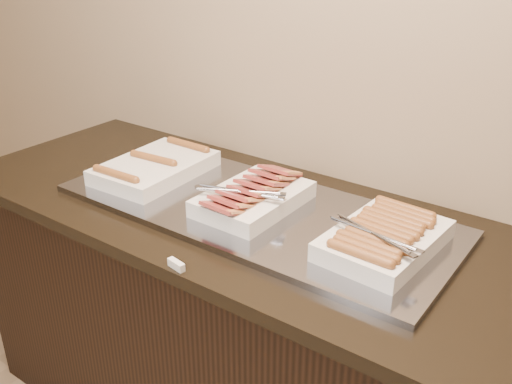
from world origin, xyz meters
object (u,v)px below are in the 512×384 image
dish_left (155,167)px  warming_tray (254,209)px  dish_right (384,237)px  counter (254,333)px  dish_center (252,197)px

dish_left → warming_tray: bearing=-2.4°
dish_right → counter: bearing=-176.9°
counter → dish_right: size_ratio=5.67×
dish_center → dish_right: dish_center is taller
warming_tray → dish_left: size_ratio=3.04×
dish_left → dish_center: 0.41m
warming_tray → dish_center: 0.04m
warming_tray → dish_right: (0.41, -0.00, 0.04)m
counter → dish_left: 0.64m
counter → dish_right: dish_right is taller
counter → dish_left: dish_left is taller
dish_center → dish_right: 0.42m
counter → dish_left: size_ratio=5.22×
warming_tray → dish_left: bearing=-180.0°
warming_tray → dish_left: 0.41m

